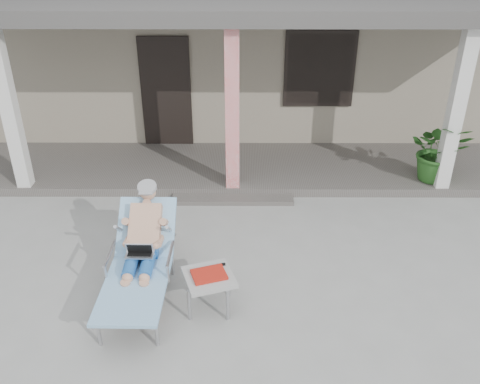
{
  "coord_description": "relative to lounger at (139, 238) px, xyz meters",
  "views": [
    {
      "loc": [
        0.15,
        -5.46,
        4.1
      ],
      "look_at": [
        0.13,
        0.6,
        0.85
      ],
      "focal_mm": 38.0,
      "sensor_mm": 36.0,
      "label": 1
    }
  ],
  "objects": [
    {
      "name": "porch_overhang",
      "position": [
        1.07,
        3.37,
        2.01
      ],
      "size": [
        10.0,
        2.3,
        2.85
      ],
      "color": "silver",
      "rests_on": "porch_deck"
    },
    {
      "name": "house",
      "position": [
        1.07,
        6.92,
        0.89
      ],
      "size": [
        10.4,
        5.4,
        3.3
      ],
      "color": "#9F937E",
      "rests_on": "ground"
    },
    {
      "name": "lounger",
      "position": [
        0.0,
        0.0,
        0.0
      ],
      "size": [
        0.75,
        1.95,
        1.26
      ],
      "rotation": [
        0.0,
        0.0,
        -0.01
      ],
      "color": "#B7B7BC",
      "rests_on": "ground"
    },
    {
      "name": "potted_palm",
      "position": [
        4.53,
        2.81,
        -0.09
      ],
      "size": [
        1.13,
        1.03,
        1.07
      ],
      "primitive_type": "imported",
      "rotation": [
        0.0,
        0.0,
        -0.24
      ],
      "color": "#26591E",
      "rests_on": "porch_deck"
    },
    {
      "name": "porch_step",
      "position": [
        1.07,
        2.27,
        -0.74
      ],
      "size": [
        2.0,
        0.3,
        0.07
      ],
      "primitive_type": "cube",
      "color": "#605B56",
      "rests_on": "ground"
    },
    {
      "name": "side_table",
      "position": [
        0.84,
        -0.31,
        -0.35
      ],
      "size": [
        0.7,
        0.7,
        0.5
      ],
      "rotation": [
        0.0,
        0.0,
        0.33
      ],
      "color": "#A3A29E",
      "rests_on": "ground"
    },
    {
      "name": "ground",
      "position": [
        1.07,
        0.42,
        -0.77
      ],
      "size": [
        60.0,
        60.0,
        0.0
      ],
      "primitive_type": "plane",
      "color": "#9E9E99",
      "rests_on": "ground"
    },
    {
      "name": "porch_deck",
      "position": [
        1.07,
        3.42,
        -0.7
      ],
      "size": [
        10.0,
        2.0,
        0.15
      ],
      "primitive_type": "cube",
      "color": "#605B56",
      "rests_on": "ground"
    }
  ]
}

